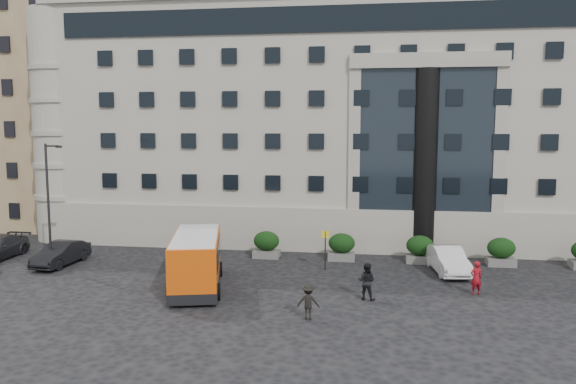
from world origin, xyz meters
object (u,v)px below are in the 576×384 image
object	(u,v)px
minibus	(196,259)
hedge_b	(266,244)
hedge_e	(501,252)
bus_stop_sign	(325,243)
hedge_a	(194,242)
street_lamp	(49,201)
red_truck	(117,216)
pedestrian_c	(308,302)
white_taxi	(448,260)
parked_car_b	(61,254)
pedestrian_b	(366,281)
parked_car_d	(63,228)
pedestrian_a	(476,278)
hedge_c	(342,247)
hedge_d	(420,249)

from	to	relation	value
minibus	hedge_b	bearing A→B (deg)	57.99
hedge_e	bus_stop_sign	size ratio (longest dim) A/B	0.73
hedge_a	street_lamp	size ratio (longest dim) A/B	0.23
red_truck	pedestrian_c	world-z (taller)	red_truck
red_truck	white_taxi	distance (m)	28.07
hedge_a	parked_car_b	xyz separation A→B (m)	(-7.76, -4.04, -0.16)
hedge_b	red_truck	world-z (taller)	red_truck
minibus	pedestrian_b	world-z (taller)	minibus
white_taxi	pedestrian_b	bearing A→B (deg)	-137.22
parked_car_d	white_taxi	bearing A→B (deg)	-18.16
street_lamp	pedestrian_c	xyz separation A→B (m)	(17.36, -7.12, -3.53)
minibus	pedestrian_c	distance (m)	8.00
white_taxi	pedestrian_c	distance (m)	12.28
pedestrian_a	red_truck	bearing A→B (deg)	-47.82
red_truck	pedestrian_c	xyz separation A→B (m)	(18.62, -19.35, -0.54)
hedge_e	hedge_b	bearing A→B (deg)	180.00
hedge_a	minibus	world-z (taller)	minibus
pedestrian_b	hedge_a	bearing A→B (deg)	-19.60
street_lamp	hedge_e	bearing A→B (deg)	9.48
red_truck	parked_car_d	world-z (taller)	red_truck
minibus	pedestrian_c	xyz separation A→B (m)	(6.79, -4.14, -0.83)
hedge_c	parked_car_d	world-z (taller)	hedge_c
parked_car_b	white_taxi	size ratio (longest dim) A/B	0.94
street_lamp	red_truck	bearing A→B (deg)	95.89
hedge_d	pedestrian_c	bearing A→B (deg)	-117.42
hedge_b	white_taxi	xyz separation A→B (m)	(11.91, -2.34, -0.11)
hedge_b	red_truck	xyz separation A→B (m)	(-14.40, 7.44, 0.46)
hedge_b	hedge_e	distance (m)	15.60
hedge_a	minibus	xyz separation A→B (m)	(2.63, -7.77, 0.75)
street_lamp	pedestrian_c	distance (m)	19.09
street_lamp	white_taxi	distance (m)	25.42
street_lamp	pedestrian_b	world-z (taller)	street_lamp
street_lamp	hedge_c	bearing A→B (deg)	14.67
minibus	red_truck	size ratio (longest dim) A/B	1.42
minibus	pedestrian_a	bearing A→B (deg)	-10.06
minibus	white_taxi	bearing A→B (deg)	6.88
hedge_c	bus_stop_sign	distance (m)	3.05
hedge_a	parked_car_b	world-z (taller)	hedge_a
bus_stop_sign	red_truck	distance (m)	21.32
hedge_d	parked_car_b	bearing A→B (deg)	-170.20
bus_stop_sign	hedge_e	bearing A→B (deg)	13.92
parked_car_d	pedestrian_c	xyz separation A→B (m)	(22.42, -17.12, 0.22)
pedestrian_a	pedestrian_c	size ratio (longest dim) A/B	1.10
hedge_e	pedestrian_a	world-z (taller)	pedestrian_a
hedge_b	hedge_d	xyz separation A→B (m)	(10.40, 0.00, 0.00)
hedge_a	pedestrian_a	xyz separation A→B (m)	(18.00, -6.80, 0.00)
hedge_c	parked_car_b	bearing A→B (deg)	-167.47
pedestrian_b	hedge_c	bearing A→B (deg)	-63.06
hedge_b	parked_car_d	bearing A→B (deg)	164.06
street_lamp	bus_stop_sign	size ratio (longest dim) A/B	3.17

